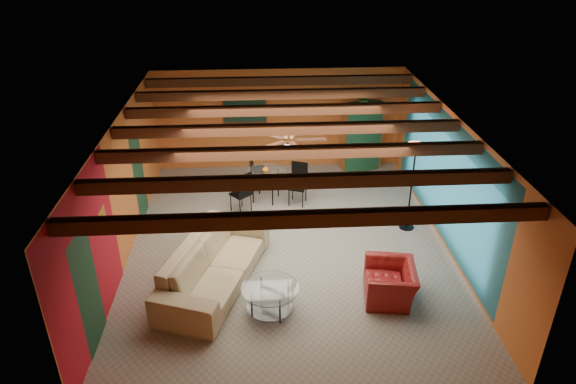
{
  "coord_description": "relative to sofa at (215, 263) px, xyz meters",
  "views": [
    {
      "loc": [
        -0.58,
        -9.02,
        5.97
      ],
      "look_at": [
        0.0,
        0.2,
        1.15
      ],
      "focal_mm": 32.15,
      "sensor_mm": 36.0,
      "label": 1
    }
  ],
  "objects": [
    {
      "name": "sofa",
      "position": [
        0.0,
        0.0,
        0.0
      ],
      "size": [
        2.09,
        3.2,
        0.87
      ],
      "primitive_type": "imported",
      "rotation": [
        0.0,
        0.0,
        1.23
      ],
      "color": "tan",
      "rests_on": "ground"
    },
    {
      "name": "armoire",
      "position": [
        3.63,
        4.87,
        0.45
      ],
      "size": [
        1.12,
        0.83,
        1.77
      ],
      "primitive_type": "cube",
      "rotation": [
        0.0,
        0.0,
        0.38
      ],
      "color": "brown",
      "rests_on": "ground"
    },
    {
      "name": "room",
      "position": [
        1.43,
        1.28,
        1.93
      ],
      "size": [
        6.52,
        8.01,
        2.71
      ],
      "color": "gray",
      "rests_on": "ground"
    },
    {
      "name": "dining_table",
      "position": [
        1.01,
        3.21,
        0.07
      ],
      "size": [
        2.48,
        2.48,
        1.02
      ],
      "primitive_type": null,
      "rotation": [
        0.0,
        0.0,
        -0.33
      ],
      "color": "silver",
      "rests_on": "ground"
    },
    {
      "name": "ceiling_fan",
      "position": [
        1.43,
        1.17,
        1.92
      ],
      "size": [
        1.5,
        1.5,
        0.44
      ],
      "primitive_type": null,
      "color": "#472614",
      "rests_on": "ceiling"
    },
    {
      "name": "floor_lamp",
      "position": [
        4.08,
        1.71,
        0.56
      ],
      "size": [
        0.52,
        0.52,
        1.99
      ],
      "primitive_type": null,
      "rotation": [
        0.0,
        0.0,
        0.35
      ],
      "color": "black",
      "rests_on": "ground"
    },
    {
      "name": "painting",
      "position": [
        0.53,
        5.13,
        1.21
      ],
      "size": [
        1.05,
        0.03,
        0.65
      ],
      "primitive_type": "cube",
      "color": "black",
      "rests_on": "wall_back"
    },
    {
      "name": "armchair",
      "position": [
        3.12,
        -0.63,
        -0.11
      ],
      "size": [
        1.0,
        1.11,
        0.65
      ],
      "primitive_type": "imported",
      "rotation": [
        0.0,
        0.0,
        -1.71
      ],
      "color": "maroon",
      "rests_on": "ground"
    },
    {
      "name": "vase",
      "position": [
        1.01,
        3.21,
        0.67
      ],
      "size": [
        0.21,
        0.21,
        0.17
      ],
      "primitive_type": "imported",
      "rotation": [
        0.0,
        0.0,
        0.29
      ],
      "color": "orange",
      "rests_on": "dining_table"
    },
    {
      "name": "potted_plant",
      "position": [
        3.63,
        4.87,
        1.56
      ],
      "size": [
        0.41,
        0.36,
        0.44
      ],
      "primitive_type": "imported",
      "rotation": [
        0.0,
        0.0,
        -0.05
      ],
      "color": "#26661E",
      "rests_on": "armoire"
    },
    {
      "name": "coffee_table",
      "position": [
        0.99,
        -0.86,
        -0.18
      ],
      "size": [
        1.26,
        1.26,
        0.5
      ],
      "primitive_type": null,
      "rotation": [
        0.0,
        0.0,
        -0.34
      ],
      "color": "white",
      "rests_on": "ground"
    }
  ]
}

